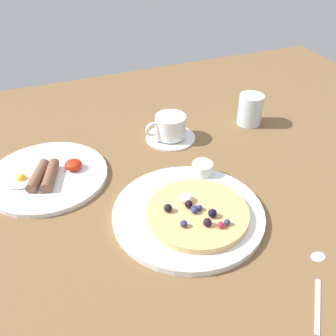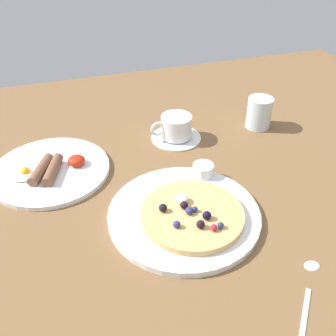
% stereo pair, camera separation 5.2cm
% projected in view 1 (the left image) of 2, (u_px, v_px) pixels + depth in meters
% --- Properties ---
extents(ground_plane, '(1.77, 1.32, 0.03)m').
position_uv_depth(ground_plane, '(157.00, 198.00, 0.82)').
color(ground_plane, brown).
extents(pancake_plate, '(0.30, 0.30, 0.01)m').
position_uv_depth(pancake_plate, '(188.00, 213.00, 0.75)').
color(pancake_plate, white).
rests_on(pancake_plate, ground_plane).
extents(pancake_with_berries, '(0.20, 0.20, 0.03)m').
position_uv_depth(pancake_with_berries, '(197.00, 213.00, 0.73)').
color(pancake_with_berries, tan).
rests_on(pancake_with_berries, pancake_plate).
extents(syrup_ramekin, '(0.05, 0.05, 0.03)m').
position_uv_depth(syrup_ramekin, '(202.00, 168.00, 0.84)').
color(syrup_ramekin, white).
rests_on(syrup_ramekin, pancake_plate).
extents(breakfast_plate, '(0.26, 0.26, 0.01)m').
position_uv_depth(breakfast_plate, '(47.00, 176.00, 0.85)').
color(breakfast_plate, white).
rests_on(breakfast_plate, ground_plane).
extents(fried_breakfast, '(0.17, 0.11, 0.02)m').
position_uv_depth(fried_breakfast, '(45.00, 174.00, 0.83)').
color(fried_breakfast, brown).
rests_on(fried_breakfast, breakfast_plate).
extents(coffee_saucer, '(0.13, 0.13, 0.01)m').
position_uv_depth(coffee_saucer, '(170.00, 137.00, 0.99)').
color(coffee_saucer, white).
rests_on(coffee_saucer, ground_plane).
extents(coffee_cup, '(0.11, 0.08, 0.06)m').
position_uv_depth(coffee_cup, '(170.00, 126.00, 0.97)').
color(coffee_cup, white).
rests_on(coffee_cup, coffee_saucer).
extents(teaspoon, '(0.12, 0.13, 0.01)m').
position_uv_depth(teaspoon, '(318.00, 274.00, 0.64)').
color(teaspoon, silver).
rests_on(teaspoon, ground_plane).
extents(water_glass, '(0.07, 0.07, 0.08)m').
position_uv_depth(water_glass, '(250.00, 109.00, 1.03)').
color(water_glass, silver).
rests_on(water_glass, ground_plane).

